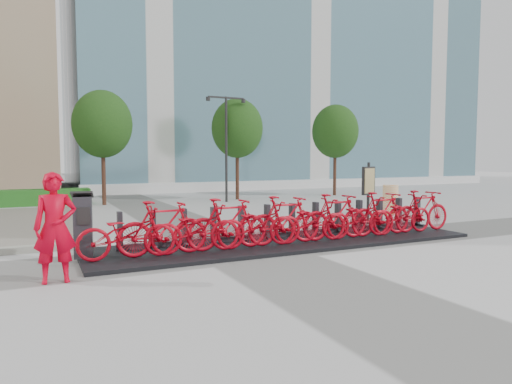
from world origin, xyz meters
name	(u,v)px	position (x,y,z in m)	size (l,w,h in m)	color
ground	(245,251)	(0.00, 0.00, 0.00)	(120.00, 120.00, 0.00)	#B0B0B0
glass_building	(269,42)	(14.00, 26.00, 12.00)	(32.00, 16.00, 24.00)	#476970
hedge_b	(17,198)	(-5.00, 13.20, 0.35)	(6.00, 1.20, 0.70)	#1D681E
tree_1	(102,124)	(-1.50, 12.00, 3.59)	(2.60, 2.60, 5.10)	#3F281D
tree_2	(237,128)	(5.00, 12.00, 3.59)	(2.60, 2.60, 5.10)	#3F281D
tree_3	(335,132)	(11.00, 12.00, 3.59)	(2.60, 2.60, 5.10)	#3F281D
streetlamp	(226,136)	(4.00, 11.00, 3.13)	(2.00, 0.20, 5.00)	black
dock_pad	(288,242)	(1.30, 0.30, 0.04)	(9.60, 2.40, 0.08)	black
dock_rail_posts	(293,220)	(1.72, 0.77, 0.51)	(8.74, 0.50, 0.85)	#2C2B32
bike_0	(127,233)	(-2.60, -0.05, 0.59)	(0.68, 1.96, 1.03)	#B60414
bike_1	(163,228)	(-1.88, -0.05, 0.65)	(0.54, 1.90, 1.14)	#B60414
bike_2	(196,228)	(-1.16, -0.05, 0.59)	(0.68, 1.96, 1.03)	#B60414
bike_3	(228,224)	(-0.44, -0.05, 0.65)	(0.54, 1.90, 1.14)	#B60414
bike_4	(257,224)	(0.28, -0.05, 0.59)	(0.68, 1.96, 1.03)	#B60414
bike_5	(285,220)	(1.00, -0.05, 0.65)	(0.54, 1.90, 1.14)	#B60414
bike_6	(311,220)	(1.72, -0.05, 0.59)	(0.68, 1.96, 1.03)	#B60414
bike_7	(336,216)	(2.44, -0.05, 0.65)	(0.54, 1.90, 1.14)	#B60414
bike_8	(359,217)	(3.16, -0.05, 0.59)	(0.68, 1.96, 1.03)	#B60414
bike_9	(381,213)	(3.88, -0.05, 0.65)	(0.54, 1.90, 1.14)	#B60414
bike_10	(402,214)	(4.60, -0.05, 0.59)	(0.68, 1.96, 1.03)	#B60414
bike_11	(422,211)	(5.32, -0.05, 0.65)	(0.54, 1.90, 1.14)	#B60414
kiosk	(83,226)	(-3.39, 0.42, 0.73)	(0.47, 0.41, 1.36)	#2C2B32
worker_red	(55,228)	(-3.94, -1.02, 0.93)	(0.68, 0.44, 1.86)	red
construction_barrel	(390,200)	(7.69, 3.82, 0.55)	(0.57, 0.57, 1.09)	orange
map_sign	(369,183)	(5.26, 2.13, 1.30)	(0.64, 0.30, 1.96)	black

